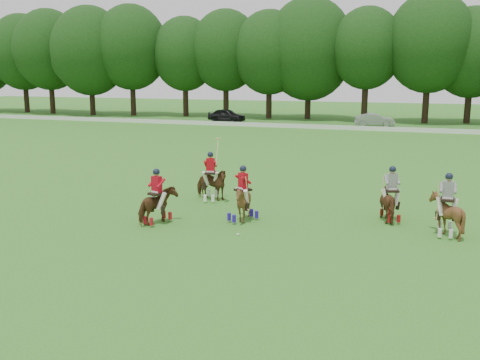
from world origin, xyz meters
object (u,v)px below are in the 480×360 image
(car_left, at_px, (227,115))
(car_mid, at_px, (374,120))
(polo_stripe_b, at_px, (446,213))
(polo_ball, at_px, (238,234))
(polo_stripe_a, at_px, (391,202))
(polo_red_a, at_px, (157,204))
(polo_red_b, at_px, (211,184))
(polo_red_c, at_px, (243,202))

(car_left, xyz_separation_m, car_mid, (16.59, 0.00, -0.07))
(polo_stripe_b, distance_m, polo_ball, 7.23)
(polo_stripe_a, height_order, polo_stripe_b, polo_stripe_b)
(polo_red_a, xyz_separation_m, polo_red_b, (0.45, 4.10, 0.02))
(car_left, relative_size, polo_red_c, 2.04)
(polo_red_a, xyz_separation_m, polo_stripe_b, (10.10, 2.01, 0.04))
(polo_stripe_a, bearing_deg, car_mid, 96.31)
(car_left, bearing_deg, polo_ball, -150.31)
(car_mid, xyz_separation_m, polo_red_c, (-1.14, -39.20, 0.08))
(polo_red_a, distance_m, polo_ball, 3.43)
(polo_red_a, bearing_deg, car_left, 107.20)
(polo_red_b, relative_size, polo_stripe_a, 1.28)
(polo_red_b, distance_m, polo_stripe_a, 7.75)
(polo_red_a, height_order, polo_ball, polo_red_a)
(car_left, xyz_separation_m, polo_stripe_a, (20.72, -37.29, -0.00))
(car_left, bearing_deg, polo_red_c, -149.97)
(polo_ball, bearing_deg, polo_red_a, 172.49)
(polo_red_b, height_order, polo_ball, polo_red_b)
(polo_stripe_b, relative_size, polo_ball, 24.39)
(polo_red_c, bearing_deg, polo_red_b, 131.72)
(polo_red_c, xyz_separation_m, polo_stripe_a, (5.26, 1.91, -0.01))
(polo_red_c, height_order, polo_stripe_b, polo_stripe_b)
(polo_red_c, distance_m, polo_stripe_a, 5.60)
(polo_red_a, bearing_deg, polo_ball, -7.51)
(polo_red_a, relative_size, polo_red_c, 0.97)
(car_mid, distance_m, polo_ball, 41.01)
(polo_red_b, height_order, polo_red_c, polo_red_b)
(polo_red_b, distance_m, polo_stripe_b, 9.87)
(polo_stripe_b, bearing_deg, polo_red_a, -168.75)
(car_left, relative_size, polo_red_b, 1.62)
(car_mid, height_order, polo_stripe_a, polo_stripe_a)
(car_left, bearing_deg, polo_stripe_a, -142.43)
(car_mid, relative_size, polo_stripe_a, 1.94)
(car_left, distance_m, polo_red_a, 42.46)
(polo_red_a, distance_m, polo_red_c, 3.20)
(car_left, bearing_deg, car_mid, -81.49)
(polo_stripe_a, relative_size, polo_ball, 23.47)
(car_mid, distance_m, polo_stripe_b, 39.02)
(polo_stripe_a, relative_size, polo_stripe_b, 0.96)
(polo_red_c, distance_m, polo_stripe_b, 7.23)
(car_mid, xyz_separation_m, polo_stripe_a, (4.12, -37.29, 0.07))
(polo_stripe_a, bearing_deg, polo_stripe_b, -33.16)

